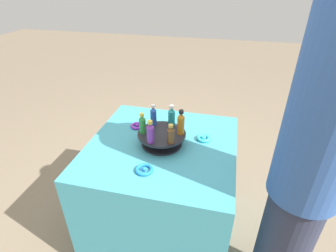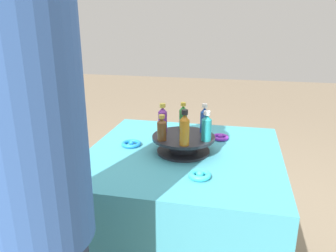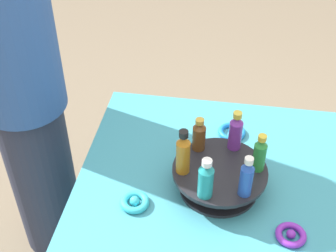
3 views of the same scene
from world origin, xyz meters
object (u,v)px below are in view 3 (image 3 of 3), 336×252
display_stand (220,178)px  ribbon_bow_purple (292,235)px  bottle_blue (247,178)px  ribbon_bow_teal (136,202)px  bottle_teal (207,179)px  bottle_purple (236,132)px  bottle_brown (200,135)px  bottle_amber (184,153)px  person_figure (17,69)px  ribbon_bow_blue (233,132)px  bottle_green (261,154)px

display_stand → ribbon_bow_purple: 0.25m
bottle_blue → ribbon_bow_teal: bottle_blue is taller
bottle_teal → bottle_purple: (0.20, -0.07, 0.00)m
bottle_teal → bottle_brown: bearing=11.4°
bottle_teal → ribbon_bow_teal: 0.23m
bottle_amber → person_figure: 0.66m
bottle_teal → ribbon_bow_teal: (-0.00, 0.19, -0.12)m
bottle_teal → ribbon_bow_purple: size_ratio=1.54×
bottle_amber → bottle_blue: 0.18m
bottle_amber → ribbon_bow_blue: bearing=-25.9°
bottle_teal → ribbon_bow_blue: size_ratio=1.39×
display_stand → person_figure: bearing=69.6°
bottle_teal → person_figure: 0.76m
ribbon_bow_purple → person_figure: 1.00m
person_figure → bottle_brown: bearing=4.4°
bottle_blue → bottle_green: 0.11m
bottle_teal → ribbon_bow_teal: bearing=90.2°
bottle_blue → ribbon_bow_purple: bearing=-117.1°
bottle_amber → bottle_purple: (0.12, -0.14, -0.01)m
ribbon_bow_purple → ribbon_bow_blue: size_ratio=0.90×
bottle_green → ribbon_bow_blue: bottle_green is taller
bottle_brown → ribbon_bow_purple: bottle_brown is taller
bottle_brown → ribbon_bow_blue: bottle_brown is taller
ribbon_bow_teal → ribbon_bow_blue: 0.43m
display_stand → bottle_amber: size_ratio=1.87×
display_stand → bottle_amber: bottle_amber is taller
ribbon_bow_teal → ribbon_bow_purple: (-0.05, -0.43, -0.00)m
ribbon_bow_teal → ribbon_bow_blue: ribbon_bow_teal is taller
ribbon_bow_blue → person_figure: bearing=89.2°
bottle_amber → bottle_green: bearing=-78.6°
bottle_blue → bottle_teal: bearing=101.4°
ribbon_bow_teal → bottle_teal: bearing=-89.8°
bottle_teal → bottle_blue: (0.02, -0.10, 0.00)m
bottle_amber → bottle_teal: bottle_amber is taller
bottle_brown → bottle_amber: bearing=161.4°
display_stand → bottle_purple: 0.14m
bottle_teal → ribbon_bow_purple: 0.27m
bottle_amber → bottle_teal: (-0.08, -0.07, -0.01)m
bottle_purple → ribbon_bow_blue: bottle_purple is taller
display_stand → bottle_blue: bearing=-138.6°
display_stand → bottle_purple: size_ratio=2.09×
display_stand → ribbon_bow_blue: size_ratio=2.99×
bottle_blue → ribbon_bow_blue: bottle_blue is taller
bottle_brown → bottle_green: 0.18m
display_stand → bottle_teal: size_ratio=2.15×
bottle_brown → bottle_teal: bearing=-168.6°
display_stand → bottle_brown: bearing=41.4°
bottle_green → ribbon_bow_purple: bottle_green is taller
bottle_amber → ribbon_bow_teal: 0.20m
bottle_blue → person_figure: size_ratio=0.07×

